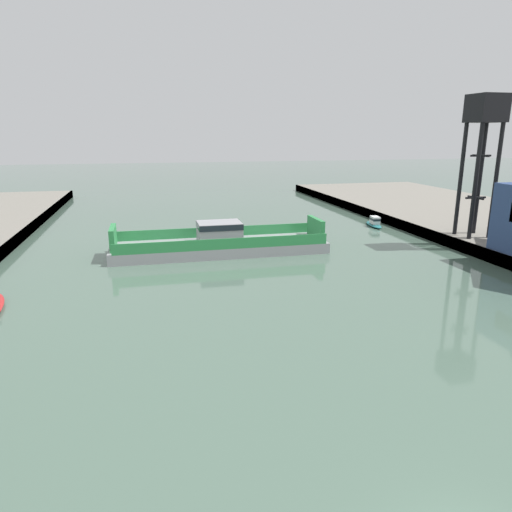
# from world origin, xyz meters

# --- Properties ---
(chain_ferry) EXTENTS (22.77, 6.24, 3.34)m
(chain_ferry) POSITION_xyz_m (-1.74, 38.46, 1.03)
(chain_ferry) COLOR #939399
(chain_ferry) RESTS_ON ground
(moored_boat_near_right) EXTENTS (2.10, 4.99, 1.43)m
(moored_boat_near_right) POSITION_xyz_m (21.25, 47.86, 0.54)
(moored_boat_near_right) COLOR #237075
(moored_boat_near_right) RESTS_ON ground
(crane_tower) EXTENTS (3.22, 3.22, 15.14)m
(crane_tower) POSITION_xyz_m (26.23, 34.56, 13.10)
(crane_tower) COLOR black
(crane_tower) RESTS_ON quay_right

